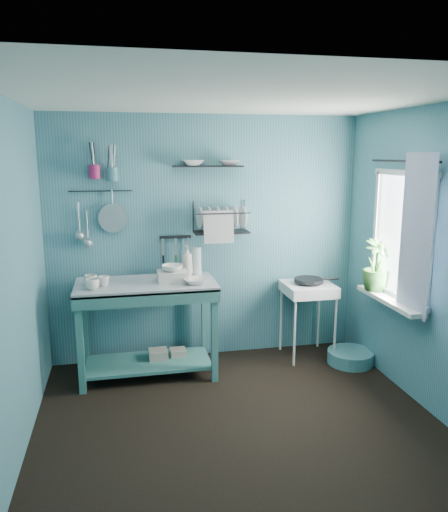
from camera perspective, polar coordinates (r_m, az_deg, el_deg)
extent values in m
plane|color=black|center=(4.18, 1.82, -18.78)|extent=(3.20, 3.20, 0.00)
plane|color=silver|center=(3.62, 2.09, 17.73)|extent=(3.20, 3.20, 0.00)
plane|color=#3E737F|center=(5.15, -2.03, 1.95)|extent=(3.20, 0.00, 3.20)
plane|color=#3E737F|center=(2.34, 10.85, -10.24)|extent=(3.20, 0.00, 3.20)
plane|color=#3E737F|center=(3.68, -23.08, -2.91)|extent=(0.00, 3.00, 3.00)
plane|color=#3E737F|center=(4.36, 22.81, -0.71)|extent=(0.00, 3.00, 3.00)
cube|color=#387670|center=(4.89, -8.75, -8.25)|extent=(1.34, 0.73, 0.93)
imported|color=silver|center=(4.59, -14.83, -3.15)|extent=(0.12, 0.12, 0.10)
imported|color=silver|center=(4.68, -13.55, -2.82)|extent=(0.14, 0.14, 0.09)
imported|color=silver|center=(4.75, -14.98, -2.67)|extent=(0.17, 0.17, 0.10)
cube|color=beige|center=(4.74, -5.90, -2.33)|extent=(0.28, 0.22, 0.10)
imported|color=silver|center=(4.72, -5.92, -1.38)|extent=(0.20, 0.19, 0.06)
imported|color=beige|center=(4.95, -4.24, -0.52)|extent=(0.12, 0.12, 0.30)
cylinder|color=silver|center=(4.99, -3.13, -0.53)|extent=(0.09, 0.09, 0.28)
imported|color=silver|center=(4.64, -3.27, -2.88)|extent=(0.22, 0.22, 0.05)
cube|color=white|center=(5.36, 9.50, -7.24)|extent=(0.56, 0.56, 0.79)
cylinder|color=black|center=(5.24, 9.66, -2.74)|extent=(0.30, 0.30, 0.03)
cube|color=black|center=(5.07, -5.58, 2.17)|extent=(0.32, 0.02, 0.03)
cube|color=black|center=(5.01, -0.33, 4.46)|extent=(0.58, 0.32, 0.32)
cube|color=black|center=(4.98, -1.86, 10.21)|extent=(0.72, 0.27, 0.02)
imported|color=silver|center=(4.95, -3.59, 10.77)|extent=(0.24, 0.24, 0.05)
imported|color=silver|center=(5.02, 0.60, 10.52)|extent=(0.23, 0.23, 0.05)
cylinder|color=#9F1D50|center=(4.93, -14.57, 9.30)|extent=(0.11, 0.11, 0.13)
cylinder|color=#3B747A|center=(4.92, -12.65, 9.10)|extent=(0.11, 0.11, 0.13)
cylinder|color=#AAAEB2|center=(4.99, -12.57, 4.25)|extent=(0.28, 0.03, 0.28)
cylinder|color=#AAAEB2|center=(5.01, -16.26, 4.20)|extent=(0.01, 0.01, 0.30)
cylinder|color=#AAAEB2|center=(5.02, -15.38, 3.38)|extent=(0.01, 0.01, 0.30)
cylinder|color=black|center=(4.98, -13.93, 7.22)|extent=(0.60, 0.01, 0.01)
plane|color=white|center=(4.70, 19.72, 2.20)|extent=(0.00, 1.10, 1.10)
cube|color=white|center=(4.78, 18.36, -4.81)|extent=(0.16, 0.95, 0.04)
plane|color=silver|center=(4.41, 21.06, 2.18)|extent=(0.00, 1.35, 1.35)
cylinder|color=black|center=(4.62, 19.79, 10.16)|extent=(0.02, 1.05, 0.02)
imported|color=#316528|center=(4.95, 17.05, -0.99)|extent=(0.36, 0.36, 0.49)
cube|color=gray|center=(5.07, -7.50, -11.76)|extent=(0.18, 0.18, 0.22)
cube|color=gray|center=(5.12, -5.25, -11.60)|extent=(0.15, 0.15, 0.20)
cylinder|color=teal|center=(5.38, 14.25, -11.13)|extent=(0.47, 0.47, 0.13)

